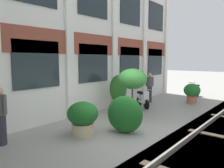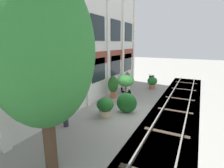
{
  "view_description": "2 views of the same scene",
  "coord_description": "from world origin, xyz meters",
  "px_view_note": "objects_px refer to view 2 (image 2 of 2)",
  "views": [
    {
      "loc": [
        -5.73,
        -4.21,
        2.44
      ],
      "look_at": [
        0.44,
        0.89,
        1.53
      ],
      "focal_mm": 35.0,
      "sensor_mm": 36.0,
      "label": 1
    },
    {
      "loc": [
        -9.36,
        -3.75,
        4.19
      ],
      "look_at": [
        0.1,
        1.01,
        1.66
      ],
      "focal_mm": 28.0,
      "sensor_mm": 36.0,
      "label": 2
    }
  ],
  "objects_px": {
    "resident_by_doorway": "(65,110)",
    "scooter_second_parked": "(125,89)",
    "potted_plant_glazed_jar": "(113,86)",
    "topiary_hedge": "(127,103)",
    "broadleaf_tree": "(42,53)",
    "scooter_near_curb": "(152,79)",
    "resident_watching_tracks": "(127,80)",
    "potted_plant_ribbed_drum": "(105,106)",
    "potted_plant_low_pan": "(126,82)",
    "potted_plant_stone_basin": "(152,82)"
  },
  "relations": [
    {
      "from": "potted_plant_low_pan",
      "to": "scooter_second_parked",
      "type": "bearing_deg",
      "value": 22.67
    },
    {
      "from": "potted_plant_ribbed_drum",
      "to": "potted_plant_glazed_jar",
      "type": "distance_m",
      "value": 3.49
    },
    {
      "from": "potted_plant_low_pan",
      "to": "potted_plant_stone_basin",
      "type": "xyz_separation_m",
      "value": [
        4.96,
        -0.62,
        -0.97
      ]
    },
    {
      "from": "resident_by_doorway",
      "to": "topiary_hedge",
      "type": "height_order",
      "value": "resident_by_doorway"
    },
    {
      "from": "potted_plant_stone_basin",
      "to": "resident_watching_tracks",
      "type": "height_order",
      "value": "resident_watching_tracks"
    },
    {
      "from": "potted_plant_low_pan",
      "to": "scooter_near_curb",
      "type": "relative_size",
      "value": 1.5
    },
    {
      "from": "potted_plant_ribbed_drum",
      "to": "scooter_second_parked",
      "type": "distance_m",
      "value": 4.82
    },
    {
      "from": "potted_plant_ribbed_drum",
      "to": "potted_plant_stone_basin",
      "type": "bearing_deg",
      "value": -6.75
    },
    {
      "from": "resident_by_doorway",
      "to": "scooter_second_parked",
      "type": "bearing_deg",
      "value": 169.98
    },
    {
      "from": "topiary_hedge",
      "to": "potted_plant_glazed_jar",
      "type": "bearing_deg",
      "value": 42.17
    },
    {
      "from": "potted_plant_low_pan",
      "to": "broadleaf_tree",
      "type": "bearing_deg",
      "value": -177.98
    },
    {
      "from": "topiary_hedge",
      "to": "broadleaf_tree",
      "type": "bearing_deg",
      "value": 175.95
    },
    {
      "from": "potted_plant_ribbed_drum",
      "to": "scooter_near_curb",
      "type": "xyz_separation_m",
      "value": [
        9.59,
        -0.3,
        -0.17
      ]
    },
    {
      "from": "broadleaf_tree",
      "to": "potted_plant_stone_basin",
      "type": "relative_size",
      "value": 5.77
    },
    {
      "from": "resident_watching_tracks",
      "to": "topiary_hedge",
      "type": "bearing_deg",
      "value": -44.38
    },
    {
      "from": "potted_plant_glazed_jar",
      "to": "resident_watching_tracks",
      "type": "distance_m",
      "value": 2.88
    },
    {
      "from": "potted_plant_glazed_jar",
      "to": "scooter_second_parked",
      "type": "distance_m",
      "value": 1.62
    },
    {
      "from": "broadleaf_tree",
      "to": "scooter_second_parked",
      "type": "bearing_deg",
      "value": 7.41
    },
    {
      "from": "broadleaf_tree",
      "to": "resident_by_doorway",
      "type": "bearing_deg",
      "value": 32.73
    },
    {
      "from": "scooter_second_parked",
      "to": "resident_watching_tracks",
      "type": "distance_m",
      "value": 1.52
    },
    {
      "from": "potted_plant_ribbed_drum",
      "to": "potted_plant_low_pan",
      "type": "relative_size",
      "value": 0.52
    },
    {
      "from": "broadleaf_tree",
      "to": "potted_plant_stone_basin",
      "type": "height_order",
      "value": "broadleaf_tree"
    },
    {
      "from": "broadleaf_tree",
      "to": "scooter_near_curb",
      "type": "xyz_separation_m",
      "value": [
        14.25,
        0.21,
        -3.44
      ]
    },
    {
      "from": "potted_plant_glazed_jar",
      "to": "scooter_near_curb",
      "type": "xyz_separation_m",
      "value": [
        6.3,
        -1.42,
        -0.54
      ]
    },
    {
      "from": "resident_by_doorway",
      "to": "potted_plant_stone_basin",
      "type": "bearing_deg",
      "value": 161.58
    },
    {
      "from": "scooter_near_curb",
      "to": "scooter_second_parked",
      "type": "distance_m",
      "value": 4.94
    },
    {
      "from": "broadleaf_tree",
      "to": "scooter_second_parked",
      "type": "xyz_separation_m",
      "value": [
        9.42,
        1.22,
        -3.44
      ]
    },
    {
      "from": "broadleaf_tree",
      "to": "resident_watching_tracks",
      "type": "xyz_separation_m",
      "value": [
        10.82,
        1.61,
        -2.99
      ]
    },
    {
      "from": "topiary_hedge",
      "to": "scooter_near_curb",
      "type": "bearing_deg",
      "value": 4.1
    },
    {
      "from": "broadleaf_tree",
      "to": "potted_plant_low_pan",
      "type": "xyz_separation_m",
      "value": [
        7.08,
        0.25,
        -2.27
      ]
    },
    {
      "from": "scooter_second_parked",
      "to": "broadleaf_tree",
      "type": "bearing_deg",
      "value": -48.46
    },
    {
      "from": "potted_plant_glazed_jar",
      "to": "topiary_hedge",
      "type": "height_order",
      "value": "potted_plant_glazed_jar"
    },
    {
      "from": "potted_plant_ribbed_drum",
      "to": "potted_plant_stone_basin",
      "type": "relative_size",
      "value": 0.99
    },
    {
      "from": "broadleaf_tree",
      "to": "resident_watching_tracks",
      "type": "relative_size",
      "value": 3.82
    },
    {
      "from": "broadleaf_tree",
      "to": "resident_by_doorway",
      "type": "relative_size",
      "value": 3.83
    },
    {
      "from": "broadleaf_tree",
      "to": "scooter_near_curb",
      "type": "bearing_deg",
      "value": 0.84
    },
    {
      "from": "scooter_near_curb",
      "to": "potted_plant_stone_basin",
      "type": "bearing_deg",
      "value": 20.7
    },
    {
      "from": "resident_by_doorway",
      "to": "scooter_near_curb",
      "type": "bearing_deg",
      "value": 166.64
    },
    {
      "from": "potted_plant_low_pan",
      "to": "resident_watching_tracks",
      "type": "bearing_deg",
      "value": 19.97
    },
    {
      "from": "scooter_near_curb",
      "to": "resident_watching_tracks",
      "type": "height_order",
      "value": "resident_watching_tracks"
    },
    {
      "from": "potted_plant_stone_basin",
      "to": "topiary_hedge",
      "type": "distance_m",
      "value": 6.35
    },
    {
      "from": "potted_plant_low_pan",
      "to": "topiary_hedge",
      "type": "relative_size",
      "value": 1.67
    },
    {
      "from": "scooter_near_curb",
      "to": "scooter_second_parked",
      "type": "xyz_separation_m",
      "value": [
        -4.83,
        1.01,
        0.0
      ]
    },
    {
      "from": "scooter_near_curb",
      "to": "resident_by_doorway",
      "type": "bearing_deg",
      "value": -1.22
    },
    {
      "from": "broadleaf_tree",
      "to": "resident_by_doorway",
      "type": "distance_m",
      "value": 4.33
    },
    {
      "from": "potted_plant_ribbed_drum",
      "to": "potted_plant_low_pan",
      "type": "distance_m",
      "value": 2.64
    },
    {
      "from": "scooter_near_curb",
      "to": "resident_watching_tracks",
      "type": "relative_size",
      "value": 0.83
    },
    {
      "from": "potted_plant_low_pan",
      "to": "topiary_hedge",
      "type": "height_order",
      "value": "potted_plant_low_pan"
    },
    {
      "from": "potted_plant_stone_basin",
      "to": "scooter_near_curb",
      "type": "bearing_deg",
      "value": 14.67
    },
    {
      "from": "potted_plant_low_pan",
      "to": "potted_plant_glazed_jar",
      "type": "relative_size",
      "value": 1.21
    }
  ]
}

